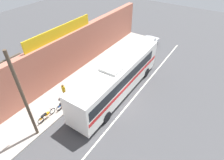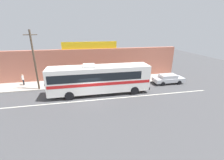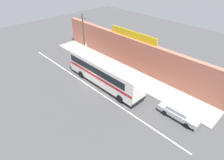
{
  "view_description": "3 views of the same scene",
  "coord_description": "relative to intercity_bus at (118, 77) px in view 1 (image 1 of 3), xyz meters",
  "views": [
    {
      "loc": [
        -10.94,
        -6.46,
        12.79
      ],
      "look_at": [
        0.9,
        1.42,
        1.69
      ],
      "focal_mm": 29.72,
      "sensor_mm": 36.0,
      "label": 1
    },
    {
      "loc": [
        -0.67,
        -16.52,
        7.93
      ],
      "look_at": [
        2.78,
        0.73,
        1.78
      ],
      "focal_mm": 24.08,
      "sensor_mm": 36.0,
      "label": 2
    },
    {
      "loc": [
        17.59,
        -13.22,
        14.89
      ],
      "look_at": [
        3.2,
        0.59,
        1.8
      ],
      "focal_mm": 30.24,
      "sensor_mm": 36.0,
      "label": 3
    }
  ],
  "objects": [
    {
      "name": "parked_car",
      "position": [
        10.53,
        1.62,
        -1.33
      ],
      "size": [
        4.51,
        1.83,
        1.37
      ],
      "color": "#B7BABF",
      "rests_on": "ground_plane"
    },
    {
      "name": "motorcycle_orange",
      "position": [
        -6.35,
        3.25,
        -1.5
      ],
      "size": [
        1.92,
        0.56,
        0.94
      ],
      "color": "black",
      "rests_on": "sidewalk_slab"
    },
    {
      "name": "road_center_stripe",
      "position": [
        -1.19,
        -1.76,
        -2.06
      ],
      "size": [
        30.0,
        0.14,
        0.01
      ],
      "primitive_type": "cube",
      "color": "silver",
      "rests_on": "ground_plane"
    },
    {
      "name": "storefront_facade",
      "position": [
        -1.19,
        6.39,
        0.33
      ],
      "size": [
        30.0,
        0.7,
        4.8
      ],
      "primitive_type": "cube",
      "color": "#B26651",
      "rests_on": "ground_plane"
    },
    {
      "name": "storefront_billboard",
      "position": [
        -0.59,
        6.39,
        3.28
      ],
      "size": [
        8.45,
        0.12,
        1.1
      ],
      "primitive_type": "cube",
      "color": "gold",
      "rests_on": "storefront_facade"
    },
    {
      "name": "motorcycle_red",
      "position": [
        -4.48,
        3.04,
        -1.5
      ],
      "size": [
        1.89,
        0.56,
        0.94
      ],
      "color": "black",
      "rests_on": "sidewalk_slab"
    },
    {
      "name": "pedestrian_by_curb",
      "position": [
        -3.53,
        3.89,
        -0.98
      ],
      "size": [
        0.3,
        0.48,
        1.63
      ],
      "color": "brown",
      "rests_on": "sidewalk_slab"
    },
    {
      "name": "sidewalk_slab",
      "position": [
        -1.19,
        4.24,
        -2.0
      ],
      "size": [
        30.0,
        3.6,
        0.14
      ],
      "primitive_type": "cube",
      "color": "#A8A399",
      "rests_on": "ground_plane"
    },
    {
      "name": "intercity_bus",
      "position": [
        0.0,
        0.0,
        0.0
      ],
      "size": [
        12.3,
        2.62,
        3.78
      ],
      "color": "white",
      "rests_on": "ground_plane"
    },
    {
      "name": "ground_plane",
      "position": [
        -1.19,
        -0.96,
        -2.07
      ],
      "size": [
        70.0,
        70.0,
        0.0
      ],
      "primitive_type": "plane",
      "color": "#444447"
    },
    {
      "name": "utility_pole",
      "position": [
        -7.79,
        2.74,
        2.0
      ],
      "size": [
        1.6,
        0.22,
        7.58
      ],
      "color": "brown",
      "rests_on": "sidewalk_slab"
    }
  ]
}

